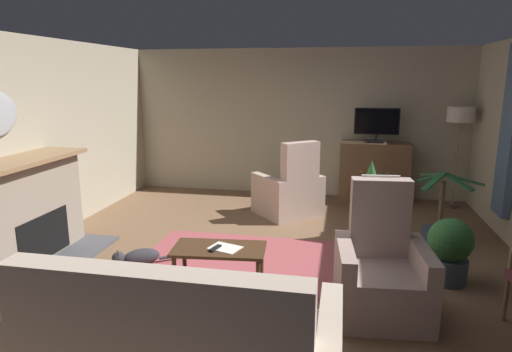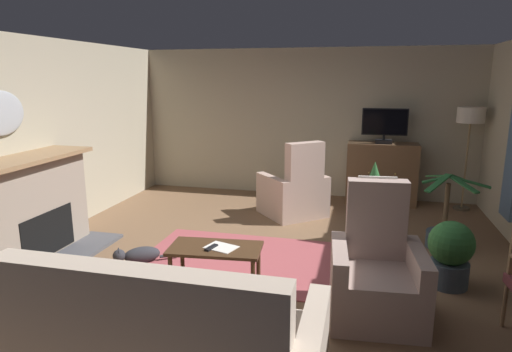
{
  "view_description": "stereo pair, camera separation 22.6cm",
  "coord_description": "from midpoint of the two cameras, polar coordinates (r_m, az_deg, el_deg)",
  "views": [
    {
      "loc": [
        0.83,
        -4.69,
        2.11
      ],
      "look_at": [
        -0.13,
        0.18,
        1.0
      ],
      "focal_mm": 30.88,
      "sensor_mm": 36.0,
      "label": 1
    },
    {
      "loc": [
        1.05,
        -4.64,
        2.11
      ],
      "look_at": [
        -0.13,
        0.18,
        1.0
      ],
      "focal_mm": 30.88,
      "sensor_mm": 36.0,
      "label": 2
    }
  ],
  "objects": [
    {
      "name": "ground_plane",
      "position": [
        5.22,
        2.2,
        -11.53
      ],
      "size": [
        6.58,
        7.14,
        0.04
      ],
      "primitive_type": "cube",
      "color": "brown"
    },
    {
      "name": "wall_back",
      "position": [
        8.08,
        7.06,
        6.84
      ],
      "size": [
        6.58,
        0.1,
        2.63
      ],
      "primitive_type": "cube",
      "color": "#B2A88E",
      "rests_on": "ground_plane"
    },
    {
      "name": "wall_left",
      "position": [
        6.19,
        -26.51,
        3.87
      ],
      "size": [
        0.1,
        7.14,
        2.63
      ],
      "primitive_type": "cube",
      "color": "#B2A88E",
      "rests_on": "ground_plane"
    },
    {
      "name": "rug_central",
      "position": [
        5.28,
        0.46,
        -10.93
      ],
      "size": [
        2.58,
        1.64,
        0.01
      ],
      "primitive_type": "cube",
      "color": "#9E474C",
      "rests_on": "ground_plane"
    },
    {
      "name": "fireplace",
      "position": [
        5.78,
        -26.21,
        -4.01
      ],
      "size": [
        0.96,
        1.75,
        1.23
      ],
      "color": "#4C4C51",
      "rests_on": "ground_plane"
    },
    {
      "name": "wall_mirror_oval",
      "position": [
        5.76,
        -29.21,
        7.11
      ],
      "size": [
        0.06,
        0.7,
        0.51
      ],
      "primitive_type": "ellipsoid",
      "color": "#B2B7BF"
    },
    {
      "name": "tv_cabinet",
      "position": [
        7.82,
        16.72,
        0.16
      ],
      "size": [
        1.16,
        0.48,
        1.04
      ],
      "color": "#4A3523",
      "rests_on": "ground_plane"
    },
    {
      "name": "television",
      "position": [
        7.64,
        17.15,
        6.35
      ],
      "size": [
        0.73,
        0.2,
        0.58
      ],
      "color": "black",
      "rests_on": "tv_cabinet"
    },
    {
      "name": "coffee_table",
      "position": [
        4.48,
        -3.82,
        -9.9
      ],
      "size": [
        0.96,
        0.57,
        0.46
      ],
      "color": "#422B19",
      "rests_on": "ground_plane"
    },
    {
      "name": "tv_remote",
      "position": [
        4.41,
        -4.34,
        -9.24
      ],
      "size": [
        0.09,
        0.18,
        0.02
      ],
      "primitive_type": "cube",
      "rotation": [
        0.0,
        0.0,
        1.29
      ],
      "color": "black",
      "rests_on": "coffee_table"
    },
    {
      "name": "folded_newspaper",
      "position": [
        4.44,
        -3.05,
        -9.2
      ],
      "size": [
        0.35,
        0.3,
        0.01
      ],
      "primitive_type": "cube",
      "rotation": [
        0.0,
        0.0,
        -0.31
      ],
      "color": "silver",
      "rests_on": "coffee_table"
    },
    {
      "name": "sofa_floral",
      "position": [
        3.27,
        -10.41,
        -20.65
      ],
      "size": [
        2.23,
        0.92,
        1.01
      ],
      "color": "#C6B29E",
      "rests_on": "ground_plane"
    },
    {
      "name": "armchair_beside_cabinet",
      "position": [
        4.23,
        16.84,
        -12.33
      ],
      "size": [
        0.87,
        0.88,
        1.22
      ],
      "color": "#A3897F",
      "rests_on": "ground_plane"
    },
    {
      "name": "armchair_facing_sofa",
      "position": [
        6.88,
        5.95,
        -2.21
      ],
      "size": [
        1.19,
        1.19,
        1.19
      ],
      "color": "#BC9E8E",
      "rests_on": "ground_plane"
    },
    {
      "name": "potted_plant_on_hearth_side",
      "position": [
        5.88,
        16.01,
        -2.74
      ],
      "size": [
        0.52,
        0.52,
        1.08
      ],
      "color": "#99664C",
      "rests_on": "ground_plane"
    },
    {
      "name": "potted_plant_leafy_by_curtain",
      "position": [
        6.14,
        24.14,
        -6.66
      ],
      "size": [
        0.8,
        0.88,
        0.96
      ],
      "color": "#3D4C5B",
      "rests_on": "ground_plane"
    },
    {
      "name": "potted_plant_small_fern_corner",
      "position": [
        5.03,
        25.07,
        -8.96
      ],
      "size": [
        0.46,
        0.46,
        0.69
      ],
      "color": "#3D4C5B",
      "rests_on": "ground_plane"
    },
    {
      "name": "cat",
      "position": [
        5.34,
        -13.76,
        -9.91
      ],
      "size": [
        0.66,
        0.44,
        0.21
      ],
      "color": "#2D2D33",
      "rests_on": "ground_plane"
    },
    {
      "name": "floor_lamp",
      "position": [
        7.79,
        26.78,
        6.3
      ],
      "size": [
        0.42,
        0.42,
        1.66
      ],
      "color": "#4C4233",
      "rests_on": "ground_plane"
    }
  ]
}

